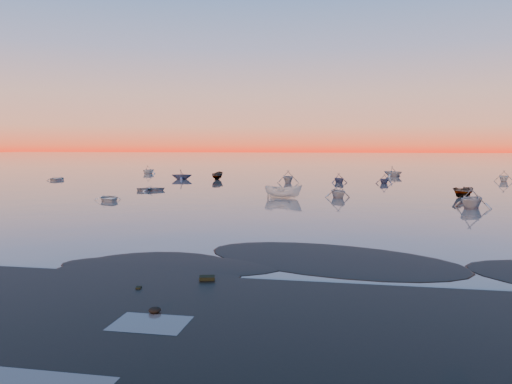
% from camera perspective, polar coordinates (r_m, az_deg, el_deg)
% --- Properties ---
extents(ground, '(600.00, 600.00, 0.00)m').
position_cam_1_polar(ground, '(124.03, 7.74, 2.59)').
color(ground, '#605650').
rests_on(ground, ground).
extents(mud_lobes, '(140.00, 6.00, 0.07)m').
position_cam_1_polar(mud_lobes, '(24.24, -4.32, -8.49)').
color(mud_lobes, black).
rests_on(mud_lobes, ground).
extents(moored_fleet, '(124.00, 58.00, 1.20)m').
position_cam_1_polar(moored_fleet, '(77.20, 6.01, 0.99)').
color(moored_fleet, silver).
rests_on(moored_fleet, ground).
extents(boat_near_left, '(4.08, 3.45, 0.96)m').
position_cam_1_polar(boat_near_left, '(54.54, -16.45, -1.00)').
color(boat_near_left, silver).
rests_on(boat_near_left, ground).
extents(boat_near_center, '(2.10, 4.38, 1.47)m').
position_cam_1_polar(boat_near_center, '(55.36, 3.14, -0.69)').
color(boat_near_center, silver).
rests_on(boat_near_center, ground).
extents(boat_near_right, '(3.89, 2.68, 1.25)m').
position_cam_1_polar(boat_near_right, '(56.46, 9.37, -0.64)').
color(boat_near_right, gray).
rests_on(boat_near_right, ground).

